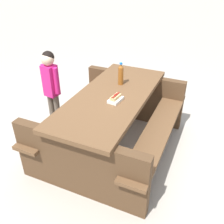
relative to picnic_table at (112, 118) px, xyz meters
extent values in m
plane|color=#ADA599|center=(0.00, 0.00, -0.44)|extent=(30.00, 30.00, 0.00)
cube|color=brown|center=(0.00, 0.00, 0.28)|extent=(1.94, 1.20, 0.05)
cube|color=brown|center=(-0.15, 0.54, -0.01)|extent=(1.81, 0.74, 0.04)
cube|color=brown|center=(0.15, -0.54, -0.01)|extent=(1.81, 0.74, 0.04)
cube|color=#4D3520|center=(0.75, 0.20, -0.09)|extent=(0.46, 1.38, 0.70)
cube|color=#4D3520|center=(-0.75, -0.20, -0.09)|extent=(0.46, 1.38, 0.70)
cylinder|color=brown|center=(-0.28, -0.10, 0.41)|extent=(0.06, 0.06, 0.22)
cone|color=brown|center=(-0.28, -0.10, 0.54)|extent=(0.06, 0.06, 0.04)
cylinder|color=blue|center=(-0.28, -0.10, 0.57)|extent=(0.03, 0.03, 0.02)
cube|color=white|center=(0.09, 0.12, 0.32)|extent=(0.19, 0.13, 0.03)
cube|color=#D8B272|center=(0.09, 0.12, 0.35)|extent=(0.16, 0.08, 0.04)
cylinder|color=maroon|center=(0.09, 0.12, 0.37)|extent=(0.14, 0.05, 0.03)
ellipsoid|color=maroon|center=(0.09, 0.12, 0.38)|extent=(0.07, 0.03, 0.01)
cylinder|color=brown|center=(0.11, -0.88, -0.20)|extent=(0.08, 0.08, 0.49)
cylinder|color=brown|center=(0.13, -0.99, -0.20)|extent=(0.08, 0.08, 0.49)
cube|color=#D11E72|center=(0.12, -0.93, 0.26)|extent=(0.17, 0.18, 0.42)
cylinder|color=#D11E72|center=(0.11, -0.83, 0.28)|extent=(0.06, 0.06, 0.35)
cylinder|color=#D11E72|center=(0.13, -1.03, 0.28)|extent=(0.06, 0.06, 0.35)
sphere|color=beige|center=(0.12, -0.93, 0.55)|extent=(0.16, 0.16, 0.16)
sphere|color=black|center=(0.11, -0.93, 0.57)|extent=(0.16, 0.16, 0.16)
camera|label=1|loc=(1.93, 1.57, 1.61)|focal=40.21mm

